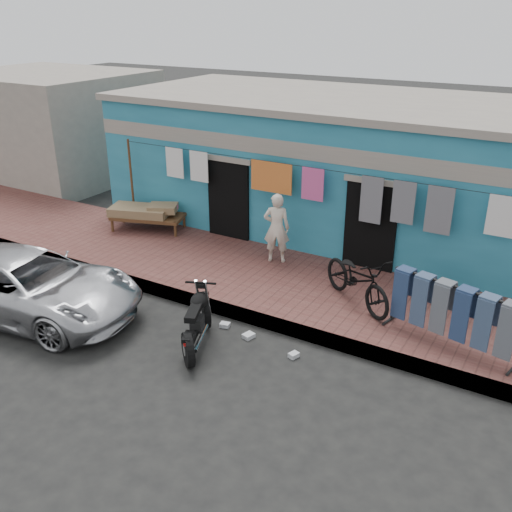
{
  "coord_description": "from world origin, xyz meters",
  "views": [
    {
      "loc": [
        4.85,
        -6.27,
        5.36
      ],
      "look_at": [
        0.0,
        2.0,
        1.15
      ],
      "focal_mm": 40.0,
      "sensor_mm": 36.0,
      "label": 1
    }
  ],
  "objects_px": {
    "bicycle": "(358,273)",
    "charpoy": "(148,217)",
    "jeans_rack": "(453,313)",
    "car": "(28,284)",
    "seated_person": "(277,228)",
    "motorcycle": "(196,319)"
  },
  "relations": [
    {
      "from": "seated_person",
      "to": "jeans_rack",
      "type": "relative_size",
      "value": 0.66
    },
    {
      "from": "car",
      "to": "motorcycle",
      "type": "xyz_separation_m",
      "value": [
        3.35,
        0.69,
        -0.13
      ]
    },
    {
      "from": "bicycle",
      "to": "jeans_rack",
      "type": "xyz_separation_m",
      "value": [
        1.83,
        -0.51,
        -0.07
      ]
    },
    {
      "from": "motorcycle",
      "to": "car",
      "type": "bearing_deg",
      "value": 168.8
    },
    {
      "from": "bicycle",
      "to": "charpoy",
      "type": "height_order",
      "value": "bicycle"
    },
    {
      "from": "motorcycle",
      "to": "jeans_rack",
      "type": "distance_m",
      "value": 4.22
    },
    {
      "from": "car",
      "to": "bicycle",
      "type": "distance_m",
      "value": 6.13
    },
    {
      "from": "bicycle",
      "to": "charpoy",
      "type": "distance_m",
      "value": 5.99
    },
    {
      "from": "car",
      "to": "seated_person",
      "type": "relative_size",
      "value": 2.89
    },
    {
      "from": "car",
      "to": "bicycle",
      "type": "relative_size",
      "value": 2.32
    },
    {
      "from": "seated_person",
      "to": "motorcycle",
      "type": "bearing_deg",
      "value": 72.97
    },
    {
      "from": "jeans_rack",
      "to": "charpoy",
      "type": "bearing_deg",
      "value": 168.6
    },
    {
      "from": "seated_person",
      "to": "bicycle",
      "type": "relative_size",
      "value": 0.8
    },
    {
      "from": "motorcycle",
      "to": "charpoy",
      "type": "xyz_separation_m",
      "value": [
        -3.93,
        3.41,
        0.06
      ]
    },
    {
      "from": "seated_person",
      "to": "charpoy",
      "type": "height_order",
      "value": "seated_person"
    },
    {
      "from": "jeans_rack",
      "to": "seated_person",
      "type": "bearing_deg",
      "value": 160.1
    },
    {
      "from": "seated_person",
      "to": "jeans_rack",
      "type": "bearing_deg",
      "value": 138.57
    },
    {
      "from": "motorcycle",
      "to": "jeans_rack",
      "type": "xyz_separation_m",
      "value": [
        3.79,
        1.85,
        0.3
      ]
    },
    {
      "from": "car",
      "to": "seated_person",
      "type": "height_order",
      "value": "seated_person"
    },
    {
      "from": "motorcycle",
      "to": "seated_person",
      "type": "bearing_deg",
      "value": 71.66
    },
    {
      "from": "car",
      "to": "bicycle",
      "type": "height_order",
      "value": "bicycle"
    },
    {
      "from": "car",
      "to": "jeans_rack",
      "type": "xyz_separation_m",
      "value": [
        7.13,
        2.54,
        0.17
      ]
    }
  ]
}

